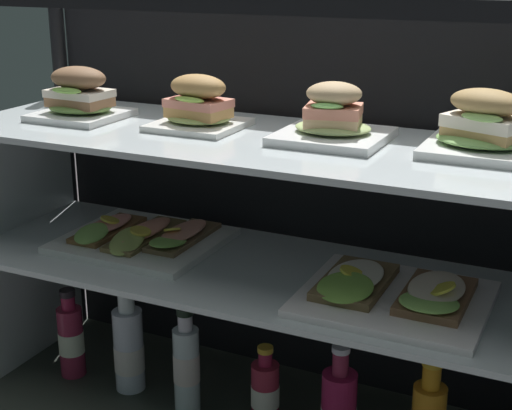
{
  "coord_description": "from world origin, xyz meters",
  "views": [
    {
      "loc": [
        0.62,
        -1.3,
        1.0
      ],
      "look_at": [
        0.0,
        0.0,
        0.53
      ],
      "focal_mm": 53.2,
      "sensor_mm": 36.0,
      "label": 1
    }
  ],
  "objects_px": {
    "plated_roll_sandwich_near_right_corner": "(198,107)",
    "plated_roll_sandwich_right_of_center": "(333,121)",
    "juice_bottle_front_middle": "(71,339)",
    "open_sandwich_tray_mid_left": "(143,237)",
    "juice_bottle_tucked_behind": "(187,366)",
    "open_sandwich_tray_far_right": "(394,293)",
    "plated_roll_sandwich_left_of_center": "(484,130)",
    "juice_bottle_near_post": "(265,393)",
    "juice_bottle_back_right": "(129,349)",
    "plated_roll_sandwich_mid_right": "(79,98)"
  },
  "relations": [
    {
      "from": "open_sandwich_tray_far_right",
      "to": "juice_bottle_front_middle",
      "type": "relative_size",
      "value": 1.53
    },
    {
      "from": "juice_bottle_front_middle",
      "to": "juice_bottle_near_post",
      "type": "bearing_deg",
      "value": 1.27
    },
    {
      "from": "plated_roll_sandwich_near_right_corner",
      "to": "plated_roll_sandwich_right_of_center",
      "type": "relative_size",
      "value": 0.87
    },
    {
      "from": "plated_roll_sandwich_right_of_center",
      "to": "juice_bottle_near_post",
      "type": "relative_size",
      "value": 1.08
    },
    {
      "from": "open_sandwich_tray_mid_left",
      "to": "juice_bottle_back_right",
      "type": "bearing_deg",
      "value": -129.95
    },
    {
      "from": "juice_bottle_back_right",
      "to": "open_sandwich_tray_far_right",
      "type": "bearing_deg",
      "value": -1.6
    },
    {
      "from": "juice_bottle_front_middle",
      "to": "juice_bottle_back_right",
      "type": "distance_m",
      "value": 0.16
    },
    {
      "from": "open_sandwich_tray_far_right",
      "to": "juice_bottle_back_right",
      "type": "bearing_deg",
      "value": 178.4
    },
    {
      "from": "juice_bottle_back_right",
      "to": "juice_bottle_tucked_behind",
      "type": "height_order",
      "value": "juice_bottle_back_right"
    },
    {
      "from": "juice_bottle_tucked_behind",
      "to": "plated_roll_sandwich_left_of_center",
      "type": "bearing_deg",
      "value": 9.15
    },
    {
      "from": "plated_roll_sandwich_near_right_corner",
      "to": "open_sandwich_tray_far_right",
      "type": "distance_m",
      "value": 0.54
    },
    {
      "from": "juice_bottle_near_post",
      "to": "juice_bottle_back_right",
      "type": "bearing_deg",
      "value": -179.42
    },
    {
      "from": "juice_bottle_near_post",
      "to": "open_sandwich_tray_mid_left",
      "type": "bearing_deg",
      "value": 174.31
    },
    {
      "from": "plated_roll_sandwich_right_of_center",
      "to": "juice_bottle_tucked_behind",
      "type": "relative_size",
      "value": 0.81
    },
    {
      "from": "plated_roll_sandwich_near_right_corner",
      "to": "juice_bottle_front_middle",
      "type": "bearing_deg",
      "value": -171.63
    },
    {
      "from": "plated_roll_sandwich_mid_right",
      "to": "juice_bottle_near_post",
      "type": "xyz_separation_m",
      "value": [
        0.45,
        -0.01,
        -0.6
      ]
    },
    {
      "from": "juice_bottle_tucked_behind",
      "to": "open_sandwich_tray_far_right",
      "type": "bearing_deg",
      "value": 0.29
    },
    {
      "from": "plated_roll_sandwich_right_of_center",
      "to": "open_sandwich_tray_mid_left",
      "type": "distance_m",
      "value": 0.53
    },
    {
      "from": "plated_roll_sandwich_left_of_center",
      "to": "juice_bottle_front_middle",
      "type": "height_order",
      "value": "plated_roll_sandwich_left_of_center"
    },
    {
      "from": "juice_bottle_front_middle",
      "to": "juice_bottle_near_post",
      "type": "height_order",
      "value": "juice_bottle_front_middle"
    },
    {
      "from": "open_sandwich_tray_mid_left",
      "to": "juice_bottle_tucked_behind",
      "type": "relative_size",
      "value": 1.37
    },
    {
      "from": "plated_roll_sandwich_left_of_center",
      "to": "open_sandwich_tray_mid_left",
      "type": "bearing_deg",
      "value": -176.97
    },
    {
      "from": "open_sandwich_tray_mid_left",
      "to": "juice_bottle_near_post",
      "type": "height_order",
      "value": "open_sandwich_tray_mid_left"
    },
    {
      "from": "open_sandwich_tray_far_right",
      "to": "open_sandwich_tray_mid_left",
      "type": "bearing_deg",
      "value": 174.92
    },
    {
      "from": "juice_bottle_back_right",
      "to": "plated_roll_sandwich_left_of_center",
      "type": "bearing_deg",
      "value": 5.62
    },
    {
      "from": "plated_roll_sandwich_left_of_center",
      "to": "juice_bottle_back_right",
      "type": "relative_size",
      "value": 0.78
    },
    {
      "from": "juice_bottle_back_right",
      "to": "juice_bottle_tucked_behind",
      "type": "distance_m",
      "value": 0.17
    },
    {
      "from": "juice_bottle_back_right",
      "to": "plated_roll_sandwich_near_right_corner",
      "type": "bearing_deg",
      "value": 13.35
    },
    {
      "from": "plated_roll_sandwich_right_of_center",
      "to": "juice_bottle_back_right",
      "type": "bearing_deg",
      "value": -173.66
    },
    {
      "from": "plated_roll_sandwich_right_of_center",
      "to": "juice_bottle_back_right",
      "type": "distance_m",
      "value": 0.73
    },
    {
      "from": "open_sandwich_tray_far_right",
      "to": "juice_bottle_back_right",
      "type": "relative_size",
      "value": 1.34
    },
    {
      "from": "open_sandwich_tray_far_right",
      "to": "plated_roll_sandwich_left_of_center",
      "type": "bearing_deg",
      "value": 36.95
    },
    {
      "from": "plated_roll_sandwich_right_of_center",
      "to": "juice_bottle_near_post",
      "type": "distance_m",
      "value": 0.61
    },
    {
      "from": "plated_roll_sandwich_right_of_center",
      "to": "juice_bottle_tucked_behind",
      "type": "distance_m",
      "value": 0.64
    },
    {
      "from": "plated_roll_sandwich_mid_right",
      "to": "juice_bottle_near_post",
      "type": "height_order",
      "value": "plated_roll_sandwich_mid_right"
    },
    {
      "from": "juice_bottle_front_middle",
      "to": "open_sandwich_tray_mid_left",
      "type": "bearing_deg",
      "value": 12.68
    },
    {
      "from": "plated_roll_sandwich_mid_right",
      "to": "plated_roll_sandwich_near_right_corner",
      "type": "xyz_separation_m",
      "value": [
        0.28,
        0.03,
        -0.0
      ]
    },
    {
      "from": "plated_roll_sandwich_right_of_center",
      "to": "juice_bottle_front_middle",
      "type": "distance_m",
      "value": 0.85
    },
    {
      "from": "plated_roll_sandwich_mid_right",
      "to": "plated_roll_sandwich_right_of_center",
      "type": "height_order",
      "value": "same"
    },
    {
      "from": "juice_bottle_back_right",
      "to": "juice_bottle_tucked_behind",
      "type": "bearing_deg",
      "value": -6.69
    },
    {
      "from": "plated_roll_sandwich_mid_right",
      "to": "juice_bottle_tucked_behind",
      "type": "distance_m",
      "value": 0.63
    },
    {
      "from": "plated_roll_sandwich_left_of_center",
      "to": "juice_bottle_front_middle",
      "type": "bearing_deg",
      "value": -174.89
    },
    {
      "from": "plated_roll_sandwich_near_right_corner",
      "to": "juice_bottle_back_right",
      "type": "relative_size",
      "value": 0.69
    },
    {
      "from": "plated_roll_sandwich_right_of_center",
      "to": "juice_bottle_tucked_behind",
      "type": "bearing_deg",
      "value": -166.57
    },
    {
      "from": "open_sandwich_tray_far_right",
      "to": "juice_bottle_tucked_behind",
      "type": "bearing_deg",
      "value": -179.71
    },
    {
      "from": "plated_roll_sandwich_mid_right",
      "to": "juice_bottle_front_middle",
      "type": "height_order",
      "value": "plated_roll_sandwich_mid_right"
    },
    {
      "from": "juice_bottle_front_middle",
      "to": "juice_bottle_near_post",
      "type": "relative_size",
      "value": 1.19
    },
    {
      "from": "plated_roll_sandwich_near_right_corner",
      "to": "juice_bottle_tucked_behind",
      "type": "bearing_deg",
      "value": -99.64
    },
    {
      "from": "open_sandwich_tray_mid_left",
      "to": "open_sandwich_tray_far_right",
      "type": "xyz_separation_m",
      "value": [
        0.59,
        -0.05,
        0.0
      ]
    },
    {
      "from": "juice_bottle_back_right",
      "to": "juice_bottle_front_middle",
      "type": "bearing_deg",
      "value": -177.24
    }
  ]
}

